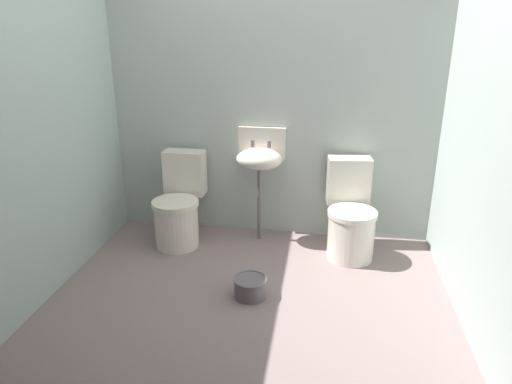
# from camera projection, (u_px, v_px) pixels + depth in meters

# --- Properties ---
(ground_plane) EXTENTS (3.24, 2.72, 0.08)m
(ground_plane) POSITION_uv_depth(u_px,v_px,m) (250.00, 302.00, 3.39)
(ground_plane) COLOR gray
(wall_back) EXTENTS (3.24, 0.10, 2.22)m
(wall_back) POSITION_uv_depth(u_px,v_px,m) (272.00, 112.00, 4.11)
(wall_back) COLOR #A6B3A8
(wall_back) RESTS_ON ground
(wall_left) EXTENTS (0.10, 2.52, 2.22)m
(wall_left) POSITION_uv_depth(u_px,v_px,m) (45.00, 135.00, 3.29)
(wall_left) COLOR #A1B5AF
(wall_left) RESTS_ON ground
(wall_right) EXTENTS (0.10, 2.52, 2.22)m
(wall_right) POSITION_uv_depth(u_px,v_px,m) (489.00, 152.00, 2.87)
(wall_right) COLOR #A6B4AE
(wall_right) RESTS_ON ground
(toilet_left) EXTENTS (0.41, 0.60, 0.78)m
(toilet_left) POSITION_uv_depth(u_px,v_px,m) (179.00, 208.00, 4.12)
(toilet_left) COLOR silver
(toilet_left) RESTS_ON ground
(toilet_right) EXTENTS (0.44, 0.63, 0.78)m
(toilet_right) POSITION_uv_depth(u_px,v_px,m) (350.00, 218.00, 3.91)
(toilet_right) COLOR silver
(toilet_right) RESTS_ON ground
(sink) EXTENTS (0.42, 0.35, 0.99)m
(sink) POSITION_uv_depth(u_px,v_px,m) (260.00, 158.00, 4.04)
(sink) COLOR #655B5F
(sink) RESTS_ON ground
(bucket) EXTENTS (0.25, 0.25, 0.15)m
(bucket) POSITION_uv_depth(u_px,v_px,m) (250.00, 287.00, 3.36)
(bucket) COLOR #655B5F
(bucket) RESTS_ON ground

